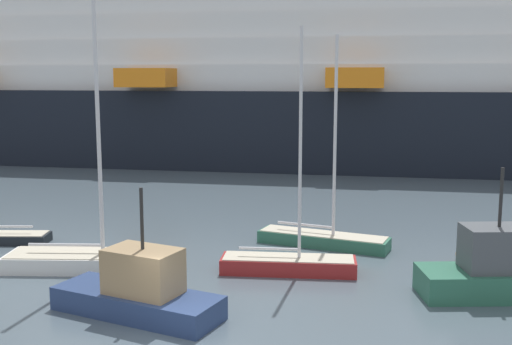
% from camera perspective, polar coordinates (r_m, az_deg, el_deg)
% --- Properties ---
extents(sailboat_0, '(6.04, 2.83, 9.32)m').
position_cam_1_polar(sailboat_0, '(28.20, 6.19, -5.82)').
color(sailboat_0, '#2D6B51').
rests_on(sailboat_0, ground_plane).
extents(sailboat_1, '(5.30, 1.68, 9.39)m').
position_cam_1_polar(sailboat_1, '(24.38, 3.01, -8.13)').
color(sailboat_1, maroon).
rests_on(sailboat_1, ground_plane).
extents(sailboat_2, '(6.75, 2.70, 12.80)m').
position_cam_1_polar(sailboat_2, '(25.58, -14.96, -7.37)').
color(sailboat_2, white).
rests_on(sailboat_2, ground_plane).
extents(fishing_boat_0, '(5.91, 3.48, 4.15)m').
position_cam_1_polar(fishing_boat_0, '(20.46, -10.65, -10.65)').
color(fishing_boat_0, navy).
rests_on(fishing_boat_0, ground_plane).
extents(fishing_boat_1, '(6.11, 3.05, 4.51)m').
position_cam_1_polar(fishing_boat_1, '(23.35, 21.65, -8.42)').
color(fishing_boat_1, '#2D6B51').
rests_on(fishing_boat_1, ground_plane).
extents(channel_buoy_0, '(0.65, 0.65, 1.58)m').
position_cam_1_polar(channel_buoy_0, '(27.07, 18.53, -7.13)').
color(channel_buoy_0, orange).
rests_on(channel_buoy_0, ground_plane).
extents(cruise_ship, '(117.12, 20.72, 22.76)m').
position_cam_1_polar(cruise_ship, '(58.56, -7.22, 8.50)').
color(cruise_ship, black).
rests_on(cruise_ship, ground_plane).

